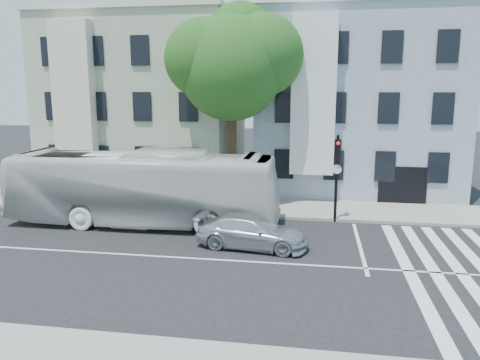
# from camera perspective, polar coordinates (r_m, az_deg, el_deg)

# --- Properties ---
(ground) EXTENTS (120.00, 120.00, 0.00)m
(ground) POSITION_cam_1_polar(r_m,az_deg,el_deg) (18.37, -5.80, -9.49)
(ground) COLOR black
(ground) RESTS_ON ground
(sidewalk_far) EXTENTS (80.00, 4.00, 0.15)m
(sidewalk_far) POSITION_cam_1_polar(r_m,az_deg,el_deg) (25.81, -1.23, -3.20)
(sidewalk_far) COLOR gray
(sidewalk_far) RESTS_ON ground
(building_left) EXTENTS (12.00, 10.00, 11.00)m
(building_left) POSITION_cam_1_polar(r_m,az_deg,el_deg) (33.65, -11.01, 9.28)
(building_left) COLOR #A1AA8E
(building_left) RESTS_ON ground
(building_right) EXTENTS (12.00, 10.00, 11.00)m
(building_right) POSITION_cam_1_polar(r_m,az_deg,el_deg) (31.71, 13.81, 9.07)
(building_right) COLOR gray
(building_right) RESTS_ON ground
(street_tree) EXTENTS (7.30, 5.90, 11.10)m
(street_tree) POSITION_cam_1_polar(r_m,az_deg,el_deg) (25.77, -0.87, 14.18)
(street_tree) COLOR #2D2116
(street_tree) RESTS_ON ground
(bus) EXTENTS (3.06, 12.96, 3.61)m
(bus) POSITION_cam_1_polar(r_m,az_deg,el_deg) (22.69, -11.79, -0.94)
(bus) COLOR silver
(bus) RESTS_ON ground
(sedan) EXTENTS (2.41, 4.79, 1.34)m
(sedan) POSITION_cam_1_polar(r_m,az_deg,el_deg) (19.29, 1.48, -6.32)
(sedan) COLOR silver
(sedan) RESTS_ON ground
(hedge) EXTENTS (8.34, 3.46, 0.70)m
(hedge) POSITION_cam_1_polar(r_m,az_deg,el_deg) (24.92, -9.42, -2.86)
(hedge) COLOR #226922
(hedge) RESTS_ON sidewalk_far
(traffic_signal) EXTENTS (0.44, 0.53, 4.28)m
(traffic_signal) POSITION_cam_1_polar(r_m,az_deg,el_deg) (22.86, 11.74, 1.60)
(traffic_signal) COLOR black
(traffic_signal) RESTS_ON ground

